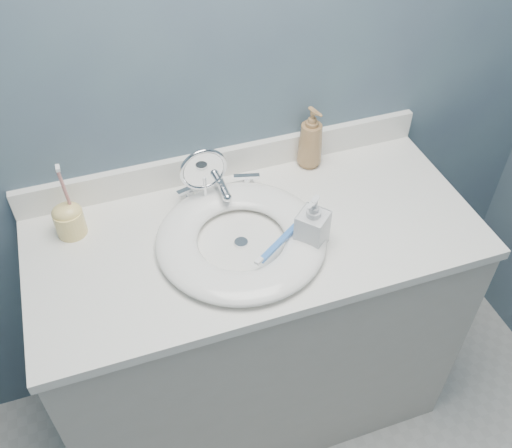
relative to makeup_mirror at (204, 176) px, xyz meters
name	(u,v)px	position (x,y,z in m)	size (l,w,h in m)	color
back_wall	(222,77)	(0.10, 0.13, 0.21)	(2.20, 0.02, 2.40)	#445367
vanity_cabinet	(255,330)	(0.10, -0.15, -0.56)	(1.20, 0.55, 0.85)	#B8B2A8
countertop	(255,236)	(0.10, -0.15, -0.12)	(1.22, 0.57, 0.03)	white
backsplash	(227,162)	(0.10, 0.12, -0.06)	(1.22, 0.02, 0.09)	white
basin	(241,239)	(0.05, -0.18, -0.09)	(0.45, 0.45, 0.04)	white
drain	(241,243)	(0.05, -0.18, -0.10)	(0.04, 0.04, 0.01)	silver
faucet	(220,190)	(0.05, 0.02, -0.08)	(0.25, 0.13, 0.07)	silver
makeup_mirror	(204,176)	(0.00, 0.00, 0.00)	(0.13, 0.08, 0.20)	silver
soap_bottle_amber	(311,138)	(0.35, 0.08, -0.01)	(0.08, 0.08, 0.20)	#977044
soap_bottle_clear	(313,222)	(0.22, -0.24, -0.03)	(0.07, 0.08, 0.16)	silver
toothbrush_holder	(69,218)	(-0.37, 0.01, -0.05)	(0.08, 0.08, 0.23)	#F5D67A
toothbrush_lying	(277,245)	(0.12, -0.25, -0.06)	(0.15, 0.11, 0.02)	#3973CC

